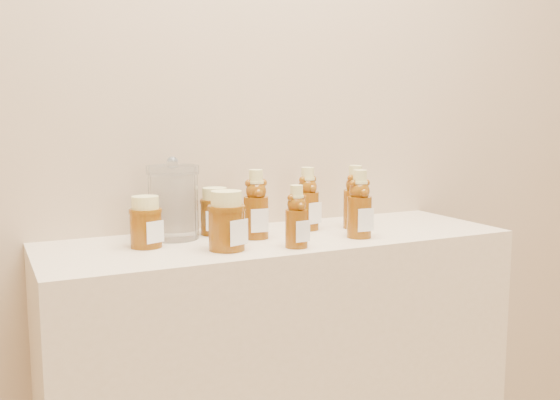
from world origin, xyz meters
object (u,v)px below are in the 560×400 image
bear_bottle_front_left (297,212)px  bear_bottle_back_left (256,200)px  honey_jar_left (146,222)px  glass_canister (173,199)px

bear_bottle_front_left → bear_bottle_back_left: bearing=100.5°
bear_bottle_front_left → honey_jar_left: size_ratio=1.37×
bear_bottle_back_left → bear_bottle_front_left: size_ratio=1.18×
honey_jar_left → glass_canister: bearing=18.6°
bear_bottle_back_left → glass_canister: glass_canister is taller
bear_bottle_back_left → honey_jar_left: bear_bottle_back_left is taller
bear_bottle_front_left → glass_canister: 0.32m
bear_bottle_front_left → glass_canister: bearing=129.8°
bear_bottle_back_left → honey_jar_left: (-0.28, 0.01, -0.04)m
bear_bottle_front_left → glass_canister: glass_canister is taller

